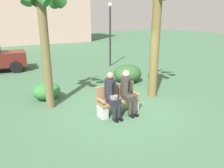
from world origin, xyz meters
name	(u,v)px	position (x,y,z in m)	size (l,w,h in m)	color
ground_plane	(122,110)	(0.00, 0.00, 0.00)	(80.00, 80.00, 0.00)	#3F6748
park_bench	(118,101)	(-0.23, -0.12, 0.39)	(1.33, 0.44, 0.90)	#99754C
seated_man_left	(112,93)	(-0.52, -0.24, 0.75)	(0.34, 0.72, 1.35)	#23232D
seated_man_right	(127,90)	(0.04, -0.24, 0.75)	(0.34, 0.72, 1.34)	#38332D
palm_tree_tall	(157,4)	(1.69, 0.49, 3.32)	(1.71, 1.77, 4.83)	brown
palm_tree_short	(43,11)	(-1.92, 1.35, 3.05)	(1.52, 1.43, 4.26)	brown
shrub_near_bench	(128,73)	(1.94, 2.49, 0.41)	(1.32, 1.21, 0.83)	#2D572D
shrub_mid_lawn	(47,91)	(-1.85, 2.19, 0.31)	(1.00, 0.91, 0.62)	#317434
street_lamp	(110,29)	(3.04, 6.01, 2.28)	(0.24, 0.24, 3.73)	black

